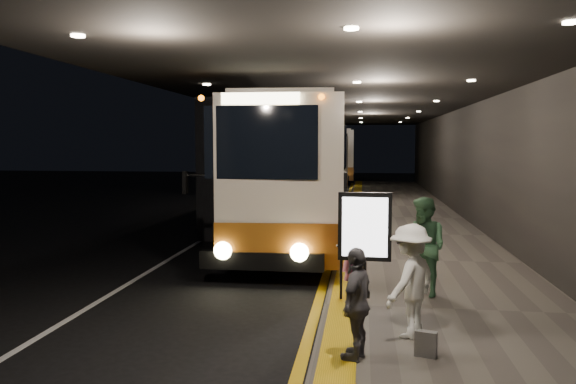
# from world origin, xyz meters

# --- Properties ---
(ground) EXTENTS (90.00, 90.00, 0.00)m
(ground) POSITION_xyz_m (0.00, 0.00, 0.00)
(ground) COLOR black
(lane_line_white) EXTENTS (0.12, 50.00, 0.01)m
(lane_line_white) POSITION_xyz_m (-1.80, 5.00, 0.01)
(lane_line_white) COLOR silver
(lane_line_white) RESTS_ON ground
(kerb_stripe_yellow) EXTENTS (0.18, 50.00, 0.01)m
(kerb_stripe_yellow) POSITION_xyz_m (2.35, 5.00, 0.01)
(kerb_stripe_yellow) COLOR gold
(kerb_stripe_yellow) RESTS_ON ground
(sidewalk) EXTENTS (4.50, 50.00, 0.15)m
(sidewalk) POSITION_xyz_m (4.75, 5.00, 0.07)
(sidewalk) COLOR #514C44
(sidewalk) RESTS_ON ground
(tactile_strip) EXTENTS (0.50, 50.00, 0.01)m
(tactile_strip) POSITION_xyz_m (2.85, 5.00, 0.16)
(tactile_strip) COLOR gold
(tactile_strip) RESTS_ON sidewalk
(terminal_wall) EXTENTS (0.10, 50.00, 6.00)m
(terminal_wall) POSITION_xyz_m (7.00, 5.00, 3.00)
(terminal_wall) COLOR black
(terminal_wall) RESTS_ON ground
(support_columns) EXTENTS (0.80, 24.80, 4.40)m
(support_columns) POSITION_xyz_m (-1.50, 4.00, 2.20)
(support_columns) COLOR black
(support_columns) RESTS_ON ground
(canopy) EXTENTS (9.00, 50.00, 0.40)m
(canopy) POSITION_xyz_m (2.50, 5.00, 4.60)
(canopy) COLOR black
(canopy) RESTS_ON support_columns
(coach_main) EXTENTS (3.37, 13.01, 4.02)m
(coach_main) POSITION_xyz_m (1.10, 4.59, 1.93)
(coach_main) COLOR beige
(coach_main) RESTS_ON ground
(coach_second) EXTENTS (2.59, 10.96, 3.42)m
(coach_second) POSITION_xyz_m (0.97, 15.10, 1.64)
(coach_second) COLOR beige
(coach_second) RESTS_ON ground
(coach_third) EXTENTS (3.17, 12.68, 3.95)m
(coach_third) POSITION_xyz_m (0.92, 32.42, 1.90)
(coach_third) COLOR beige
(coach_third) RESTS_ON ground
(passenger_boarding) EXTENTS (0.55, 0.71, 1.72)m
(passenger_boarding) POSITION_xyz_m (3.02, -2.50, 1.01)
(passenger_boarding) COLOR #C35B9A
(passenger_boarding) RESTS_ON sidewalk
(passenger_waiting_green) EXTENTS (1.00, 1.05, 1.85)m
(passenger_waiting_green) POSITION_xyz_m (4.31, -2.34, 1.08)
(passenger_waiting_green) COLOR #396742
(passenger_waiting_green) RESTS_ON sidewalk
(passenger_waiting_white) EXTENTS (1.03, 1.18, 1.68)m
(passenger_waiting_white) POSITION_xyz_m (3.87, -4.68, 0.99)
(passenger_waiting_white) COLOR white
(passenger_waiting_white) RESTS_ON sidewalk
(passenger_waiting_grey) EXTENTS (0.70, 0.97, 1.50)m
(passenger_waiting_grey) POSITION_xyz_m (3.10, -5.65, 0.90)
(passenger_waiting_grey) COLOR #565459
(passenger_waiting_grey) RESTS_ON sidewalk
(bag_polka) EXTENTS (0.31, 0.20, 0.35)m
(bag_polka) POSITION_xyz_m (4.02, -5.46, 0.32)
(bag_polka) COLOR black
(bag_polka) RESTS_ON sidewalk
(info_sign) EXTENTS (0.94, 0.16, 1.99)m
(info_sign) POSITION_xyz_m (3.20, -3.02, 1.50)
(info_sign) COLOR black
(info_sign) RESTS_ON sidewalk
(stanchion_post) EXTENTS (0.05, 0.05, 1.00)m
(stanchion_post) POSITION_xyz_m (2.78, -2.83, 0.65)
(stanchion_post) COLOR black
(stanchion_post) RESTS_ON sidewalk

